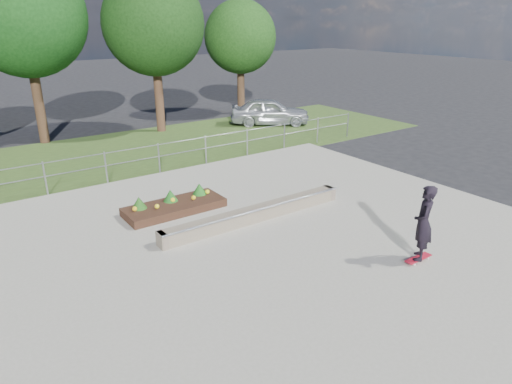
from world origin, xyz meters
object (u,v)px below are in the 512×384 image
grind_ledge (256,214)px  skateboarder (423,223)px  parked_car (270,111)px  planter_bed (174,205)px

grind_ledge → skateboarder: 4.65m
grind_ledge → parked_car: (8.13, 10.13, 0.47)m
planter_bed → parked_car: 12.69m
grind_ledge → planter_bed: 2.58m
grind_ledge → parked_car: size_ratio=1.40×
skateboarder → parked_car: size_ratio=0.45×
grind_ledge → planter_bed: (-1.62, 2.01, -0.02)m
skateboarder → parked_car: 15.65m
skateboarder → parked_car: (6.30, 14.33, -0.33)m
skateboarder → planter_bed: bearing=119.0°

